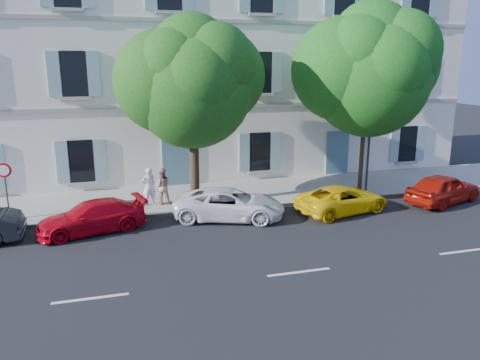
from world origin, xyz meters
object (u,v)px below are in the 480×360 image
object	(u,v)px
street_lamp	(371,103)
car_white_coupe	(229,204)
car_yellow_supercar	(342,199)
tree_left	(193,88)
car_red_hatchback	(443,189)
road_sign	(5,180)
pedestrian_a	(149,186)
pedestrian_b	(162,186)
car_red_coupe	(91,217)
tree_right	(370,77)

from	to	relation	value
street_lamp	car_white_coupe	bearing A→B (deg)	-170.48
car_yellow_supercar	tree_left	bearing A→B (deg)	55.32
car_yellow_supercar	car_red_hatchback	size ratio (longest dim) A/B	1.03
car_white_coupe	road_sign	distance (m)	8.49
tree_left	car_yellow_supercar	bearing A→B (deg)	-21.58
tree_left	pedestrian_a	bearing A→B (deg)	167.16
tree_left	road_sign	size ratio (longest dim) A/B	3.24
car_yellow_supercar	pedestrian_b	distance (m)	7.68
car_red_hatchback	pedestrian_a	size ratio (longest dim) A/B	2.42
car_red_coupe	car_red_hatchback	bearing A→B (deg)	74.06
road_sign	tree_left	bearing A→B (deg)	4.62
road_sign	pedestrian_a	world-z (taller)	road_sign
car_red_hatchback	tree_left	size ratio (longest dim) A/B	0.51
car_white_coupe	road_sign	world-z (taller)	road_sign
car_red_coupe	tree_left	distance (m)	6.47
car_white_coupe	tree_left	world-z (taller)	tree_left
car_red_coupe	car_red_hatchback	size ratio (longest dim) A/B	1.01
car_red_hatchback	street_lamp	distance (m)	4.99
car_white_coupe	street_lamp	xyz separation A→B (m)	(6.75, 1.13, 3.75)
car_red_hatchback	tree_left	xyz separation A→B (m)	(-10.72, 2.34, 4.41)
tree_right	pedestrian_a	xyz separation A→B (m)	(-9.86, 0.65, -4.51)
car_yellow_supercar	tree_right	distance (m)	5.75
car_red_hatchback	tree_left	distance (m)	11.83
tree_left	pedestrian_a	xyz separation A→B (m)	(-1.92, 0.44, -4.12)
road_sign	pedestrian_a	bearing A→B (deg)	10.85
road_sign	pedestrian_a	size ratio (longest dim) A/B	1.46
car_white_coupe	car_yellow_supercar	xyz separation A→B (m)	(4.76, -0.45, -0.05)
car_white_coupe	car_red_hatchback	bearing A→B (deg)	-74.42
car_red_hatchback	pedestrian_a	xyz separation A→B (m)	(-12.64, 2.78, 0.29)
car_yellow_supercar	pedestrian_a	bearing A→B (deg)	57.41
tree_right	car_white_coupe	bearing A→B (deg)	-166.71
car_yellow_supercar	tree_right	xyz separation A→B (m)	(2.13, 2.08, 4.91)
car_white_coupe	pedestrian_a	world-z (taller)	pedestrian_a
car_white_coupe	tree_right	xyz separation A→B (m)	(6.89, 1.63, 4.86)
car_white_coupe	pedestrian_b	bearing A→B (deg)	65.48
car_yellow_supercar	tree_left	xyz separation A→B (m)	(-5.81, 2.30, 4.52)
car_red_coupe	tree_right	world-z (taller)	tree_right
tree_left	tree_right	world-z (taller)	tree_right
car_yellow_supercar	pedestrian_b	size ratio (longest dim) A/B	2.56
car_red_coupe	road_sign	xyz separation A→B (m)	(-3.02, 1.34, 1.28)
car_yellow_supercar	tree_right	world-z (taller)	tree_right
car_white_coupe	car_red_coupe	bearing A→B (deg)	109.39
car_white_coupe	pedestrian_b	xyz separation A→B (m)	(-2.42, 2.26, 0.33)
car_yellow_supercar	tree_right	bearing A→B (deg)	-58.76
car_yellow_supercar	car_white_coupe	bearing A→B (deg)	71.45
car_red_coupe	street_lamp	xyz separation A→B (m)	(12.03, 1.21, 3.79)
car_yellow_supercar	pedestrian_b	bearing A→B (deg)	56.22
tree_left	street_lamp	xyz separation A→B (m)	(7.80, -0.71, -0.72)
car_red_coupe	pedestrian_a	xyz separation A→B (m)	(2.32, 2.36, 0.39)
car_red_hatchback	tree_right	distance (m)	5.95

